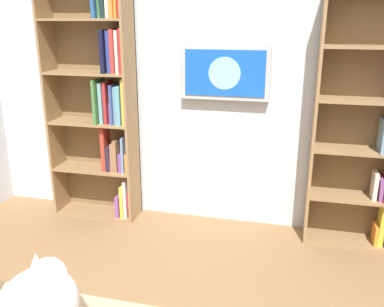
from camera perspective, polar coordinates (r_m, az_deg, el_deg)
wall_back at (r=3.61m, az=4.38°, el=11.03°), size 4.52×0.06×2.70m
bookshelf_left at (r=3.53m, az=24.26°, el=2.75°), size 0.81×0.28×1.98m
bookshelf_right at (r=3.80m, az=-12.13°, el=7.66°), size 0.78×0.28×2.22m
wall_mounted_tv at (r=3.52m, az=4.53°, el=10.86°), size 0.73×0.07×0.44m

